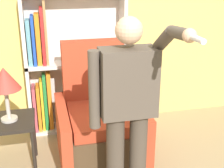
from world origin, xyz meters
TOP-DOWN VIEW (x-y plane):
  - wall_back at (0.01, 2.03)m, footprint 8.00×0.11m
  - bookcase at (-0.33, 1.87)m, footprint 1.20×0.28m
  - armchair at (-0.06, 1.17)m, footprint 0.88×0.94m
  - person_standing at (0.03, 0.39)m, footprint 0.59×0.78m
  - side_table at (-0.95, 1.09)m, footprint 0.47×0.47m
  - table_lamp at (-0.95, 1.09)m, footprint 0.29×0.29m

SIDE VIEW (x-z plane):
  - armchair at x=-0.06m, z-range -0.24..0.97m
  - side_table at x=-0.95m, z-range 0.19..0.75m
  - bookcase at x=-0.33m, z-range -0.03..1.69m
  - person_standing at x=0.03m, z-range 0.12..1.74m
  - table_lamp at x=-0.95m, z-range 0.70..1.24m
  - wall_back at x=0.01m, z-range 0.00..2.80m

